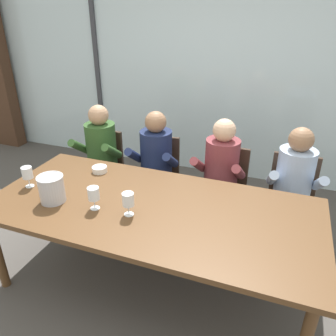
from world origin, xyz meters
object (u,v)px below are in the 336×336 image
(person_olive_shirt, at_px, (98,154))
(wine_glass_near_bucket, at_px, (94,195))
(chair_right_of_center, at_px, (291,195))
(person_maroon_top, at_px, (219,174))
(chair_left_of_center, at_px, (158,172))
(chair_center, at_px, (223,184))
(wine_glass_by_left_taster, at_px, (128,200))
(tasting_bowl, at_px, (100,169))
(ice_bucket_primary, at_px, (52,188))
(dining_table, at_px, (152,213))
(wine_glass_center_pour, at_px, (27,174))
(person_pale_blue_shirt, at_px, (294,186))
(person_navy_polo, at_px, (154,163))
(chair_near_curtain, at_px, (102,164))

(person_olive_shirt, relative_size, wine_glass_near_bucket, 6.79)
(chair_right_of_center, distance_m, person_maroon_top, 0.70)
(chair_left_of_center, bearing_deg, chair_center, -9.08)
(wine_glass_by_left_taster, bearing_deg, tasting_bowl, 136.95)
(wine_glass_by_left_taster, relative_size, wine_glass_near_bucket, 1.00)
(ice_bucket_primary, relative_size, tasting_bowl, 1.57)
(dining_table, distance_m, person_olive_shirt, 1.28)
(dining_table, height_order, wine_glass_center_pour, wine_glass_center_pour)
(chair_center, distance_m, tasting_bowl, 1.21)
(wine_glass_center_pour, bearing_deg, tasting_bowl, 47.09)
(person_pale_blue_shirt, distance_m, tasting_bowl, 1.71)
(wine_glass_near_bucket, bearing_deg, chair_right_of_center, 40.49)
(person_navy_polo, distance_m, wine_glass_by_left_taster, 1.04)
(person_navy_polo, bearing_deg, ice_bucket_primary, -113.57)
(chair_center, xyz_separation_m, wine_glass_center_pour, (-1.40, -1.05, 0.37))
(ice_bucket_primary, xyz_separation_m, wine_glass_by_left_taster, (0.62, 0.04, 0.01))
(ice_bucket_primary, relative_size, wine_glass_by_left_taster, 1.21)
(person_maroon_top, distance_m, wine_glass_center_pour, 1.67)
(chair_near_curtain, bearing_deg, person_pale_blue_shirt, -3.31)
(chair_right_of_center, bearing_deg, chair_near_curtain, -178.69)
(chair_left_of_center, xyz_separation_m, wine_glass_near_bucket, (-0.02, -1.16, 0.37))
(wine_glass_by_left_taster, bearing_deg, chair_right_of_center, 46.33)
(person_pale_blue_shirt, bearing_deg, chair_near_curtain, 171.22)
(wine_glass_center_pour, bearing_deg, ice_bucket_primary, -19.50)
(person_olive_shirt, bearing_deg, chair_center, 3.38)
(dining_table, distance_m, person_pale_blue_shirt, 1.30)
(chair_center, distance_m, chair_right_of_center, 0.63)
(chair_left_of_center, xyz_separation_m, ice_bucket_primary, (-0.37, -1.18, 0.36))
(chair_center, distance_m, wine_glass_center_pour, 1.79)
(chair_right_of_center, distance_m, person_pale_blue_shirt, 0.23)
(person_navy_polo, xyz_separation_m, wine_glass_center_pour, (-0.72, -0.92, 0.20))
(chair_left_of_center, height_order, person_maroon_top, person_maroon_top)
(chair_left_of_center, relative_size, wine_glass_near_bucket, 4.95)
(chair_right_of_center, height_order, person_navy_polo, person_navy_polo)
(person_pale_blue_shirt, relative_size, wine_glass_by_left_taster, 6.79)
(person_olive_shirt, distance_m, person_navy_polo, 0.64)
(person_pale_blue_shirt, xyz_separation_m, wine_glass_center_pour, (-2.04, -0.92, 0.20))
(chair_center, bearing_deg, wine_glass_center_pour, -140.31)
(person_pale_blue_shirt, bearing_deg, tasting_bowl, -168.94)
(dining_table, distance_m, chair_left_of_center, 1.06)
(person_olive_shirt, relative_size, ice_bucket_primary, 5.63)
(chair_near_curtain, distance_m, tasting_bowl, 0.76)
(person_olive_shirt, bearing_deg, person_maroon_top, -2.14)
(dining_table, relative_size, ice_bucket_primary, 11.73)
(chair_right_of_center, distance_m, person_navy_polo, 1.34)
(chair_center, distance_m, person_olive_shirt, 1.34)
(chair_right_of_center, xyz_separation_m, wine_glass_near_bucket, (-1.36, -1.16, 0.37))
(chair_center, xyz_separation_m, wine_glass_near_bucket, (-0.73, -1.14, 0.37))
(person_pale_blue_shirt, xyz_separation_m, tasting_bowl, (-1.64, -0.49, 0.11))
(tasting_bowl, bearing_deg, chair_left_of_center, 64.94)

